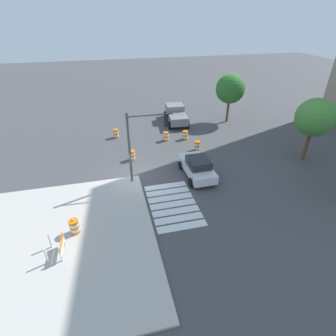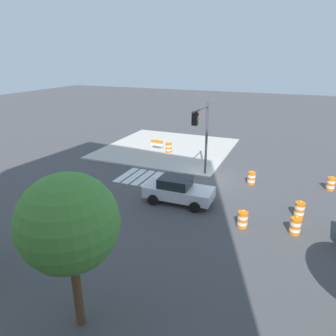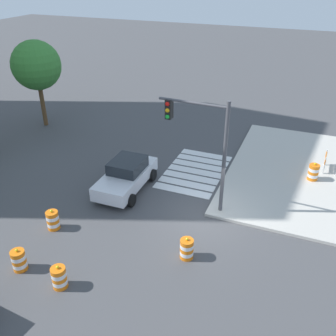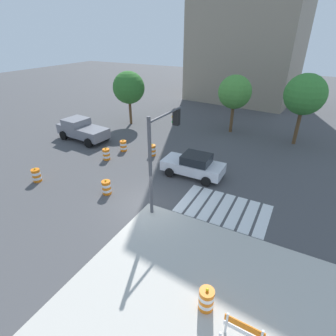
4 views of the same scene
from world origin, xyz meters
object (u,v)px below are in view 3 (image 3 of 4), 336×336
(traffic_barrel_far_curb, at_px, (53,220))
(traffic_barrel_on_sidewalk, at_px, (313,172))
(sports_car, at_px, (126,175))
(traffic_barrel_median_near, at_px, (187,249))
(traffic_barrel_crosswalk_end, at_px, (59,277))
(traffic_barrel_median_far, at_px, (19,260))
(construction_barricade, at_px, (328,161))
(traffic_light_pole, at_px, (201,135))
(street_tree_streetside_near, at_px, (36,65))

(traffic_barrel_far_curb, distance_m, traffic_barrel_on_sidewalk, 13.84)
(sports_car, bearing_deg, traffic_barrel_median_near, -129.18)
(traffic_barrel_crosswalk_end, height_order, traffic_barrel_median_far, same)
(construction_barricade, bearing_deg, traffic_barrel_on_sidewalk, 154.49)
(traffic_barrel_median_far, bearing_deg, sports_car, -9.29)
(sports_car, height_order, traffic_barrel_on_sidewalk, sports_car)
(construction_barricade, relative_size, traffic_light_pole, 0.24)
(traffic_barrel_far_curb, bearing_deg, traffic_barrel_median_far, -171.79)
(traffic_barrel_median_near, height_order, construction_barricade, construction_barricade)
(traffic_barrel_median_far, distance_m, construction_barricade, 16.95)
(traffic_barrel_median_far, bearing_deg, traffic_barrel_on_sidewalk, -42.13)
(sports_car, relative_size, traffic_light_pole, 0.79)
(traffic_light_pole, distance_m, street_tree_streetside_near, 15.09)
(traffic_barrel_far_curb, relative_size, street_tree_streetside_near, 0.17)
(traffic_barrel_crosswalk_end, relative_size, traffic_light_pole, 0.19)
(traffic_barrel_on_sidewalk, height_order, street_tree_streetside_near, street_tree_streetside_near)
(traffic_barrel_median_far, bearing_deg, traffic_barrel_far_curb, 8.21)
(traffic_light_pole, bearing_deg, traffic_barrel_median_far, 142.17)
(traffic_light_pole, bearing_deg, construction_barricade, -43.34)
(traffic_barrel_on_sidewalk, relative_size, traffic_light_pole, 0.19)
(traffic_barrel_crosswalk_end, xyz_separation_m, traffic_barrel_far_curb, (2.82, 2.40, 0.00))
(traffic_barrel_crosswalk_end, distance_m, street_tree_streetside_near, 17.16)
(traffic_barrel_far_curb, height_order, street_tree_streetside_near, street_tree_streetside_near)
(traffic_barrel_median_near, height_order, traffic_barrel_median_far, same)
(traffic_barrel_on_sidewalk, bearing_deg, traffic_barrel_median_near, 151.98)
(traffic_barrel_crosswalk_end, xyz_separation_m, traffic_barrel_on_sidewalk, (11.59, -8.31, 0.15))
(traffic_barrel_on_sidewalk, distance_m, traffic_light_pole, 7.69)
(traffic_barrel_on_sidewalk, relative_size, construction_barricade, 0.78)
(sports_car, xyz_separation_m, traffic_light_pole, (-0.24, -4.08, 3.10))
(sports_car, relative_size, traffic_barrel_crosswalk_end, 4.24)
(traffic_barrel_far_curb, relative_size, traffic_light_pole, 0.19)
(traffic_barrel_far_curb, xyz_separation_m, traffic_light_pole, (4.07, -5.60, 3.46))
(sports_car, height_order, traffic_barrel_median_far, sports_car)
(traffic_barrel_median_near, bearing_deg, construction_barricade, -27.66)
(traffic_barrel_far_curb, bearing_deg, traffic_barrel_on_sidewalk, -50.68)
(traffic_barrel_far_curb, height_order, construction_barricade, construction_barricade)
(construction_barricade, bearing_deg, traffic_barrel_crosswalk_end, 145.39)
(traffic_barrel_median_far, relative_size, street_tree_streetside_near, 0.17)
(sports_car, height_order, traffic_barrel_crosswalk_end, sports_car)
(traffic_barrel_far_curb, bearing_deg, traffic_barrel_median_near, -85.96)
(traffic_barrel_far_curb, bearing_deg, sports_car, -19.40)
(sports_car, distance_m, traffic_barrel_on_sidewalk, 10.21)
(traffic_barrel_crosswalk_end, relative_size, traffic_barrel_far_curb, 1.00)
(traffic_barrel_far_curb, bearing_deg, traffic_light_pole, -53.96)
(sports_car, xyz_separation_m, traffic_barrel_far_curb, (-4.32, 1.52, -0.36))
(traffic_barrel_median_near, xyz_separation_m, traffic_light_pole, (3.63, 0.68, 3.46))
(street_tree_streetside_near, bearing_deg, traffic_barrel_median_far, -145.82)
(sports_car, relative_size, construction_barricade, 3.33)
(traffic_barrel_on_sidewalk, xyz_separation_m, construction_barricade, (1.45, -0.69, 0.12))
(traffic_barrel_median_near, height_order, traffic_barrel_on_sidewalk, traffic_barrel_on_sidewalk)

